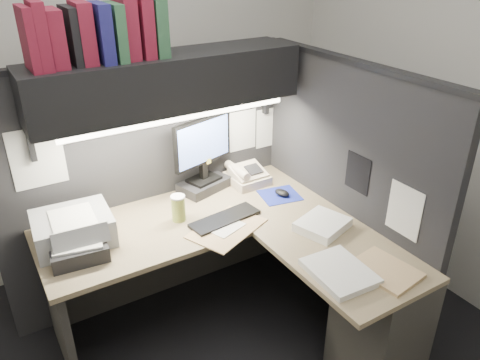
# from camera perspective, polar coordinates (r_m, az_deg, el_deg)

# --- Properties ---
(wall_back) EXTENTS (3.50, 0.04, 2.70)m
(wall_back) POSITION_cam_1_polar(r_m,az_deg,el_deg) (3.36, -15.79, 11.53)
(wall_back) COLOR silver
(wall_back) RESTS_ON floor
(wall_right) EXTENTS (0.04, 3.00, 2.70)m
(wall_right) POSITION_cam_1_polar(r_m,az_deg,el_deg) (3.20, 25.90, 9.08)
(wall_right) COLOR silver
(wall_right) RESTS_ON floor
(partition_back) EXTENTS (1.90, 0.06, 1.60)m
(partition_back) POSITION_cam_1_polar(r_m,az_deg,el_deg) (3.05, -10.84, -0.59)
(partition_back) COLOR black
(partition_back) RESTS_ON floor
(partition_right) EXTENTS (0.06, 1.50, 1.60)m
(partition_right) POSITION_cam_1_polar(r_m,az_deg,el_deg) (2.94, 12.34, -1.90)
(partition_right) COLOR black
(partition_right) RESTS_ON floor
(desk) EXTENTS (1.70, 1.53, 0.73)m
(desk) POSITION_cam_1_polar(r_m,az_deg,el_deg) (2.72, 5.40, -13.13)
(desk) COLOR #998861
(desk) RESTS_ON floor
(overhead_shelf) EXTENTS (1.55, 0.34, 0.30)m
(overhead_shelf) POSITION_cam_1_polar(r_m,az_deg,el_deg) (2.68, -8.77, 11.77)
(overhead_shelf) COLOR black
(overhead_shelf) RESTS_ON partition_back
(task_light_tube) EXTENTS (1.32, 0.04, 0.04)m
(task_light_tube) POSITION_cam_1_polar(r_m,az_deg,el_deg) (2.60, -7.27, 7.51)
(task_light_tube) COLOR white
(task_light_tube) RESTS_ON overhead_shelf
(monitor) EXTENTS (0.45, 0.28, 0.49)m
(monitor) POSITION_cam_1_polar(r_m,az_deg,el_deg) (3.02, -4.47, 2.18)
(monitor) COLOR black
(monitor) RESTS_ON desk
(keyboard) EXTENTS (0.44, 0.19, 0.02)m
(keyboard) POSITION_cam_1_polar(r_m,az_deg,el_deg) (2.75, -1.85, -4.74)
(keyboard) COLOR black
(keyboard) RESTS_ON desk
(mousepad) EXTENTS (0.28, 0.26, 0.00)m
(mousepad) POSITION_cam_1_polar(r_m,az_deg,el_deg) (3.03, 4.86, -1.86)
(mousepad) COLOR navy
(mousepad) RESTS_ON desk
(mouse) EXTENTS (0.09, 0.12, 0.04)m
(mouse) POSITION_cam_1_polar(r_m,az_deg,el_deg) (3.01, 5.14, -1.55)
(mouse) COLOR black
(mouse) RESTS_ON mousepad
(telephone) EXTENTS (0.25, 0.26, 0.10)m
(telephone) POSITION_cam_1_polar(r_m,az_deg,el_deg) (3.16, 0.87, 0.49)
(telephone) COLOR beige
(telephone) RESTS_ON desk
(coffee_cup) EXTENTS (0.09, 0.09, 0.15)m
(coffee_cup) POSITION_cam_1_polar(r_m,az_deg,el_deg) (2.75, -7.51, -3.51)
(coffee_cup) COLOR gold
(coffee_cup) RESTS_ON desk
(printer) EXTENTS (0.42, 0.37, 0.16)m
(printer) POSITION_cam_1_polar(r_m,az_deg,el_deg) (2.69, -19.68, -5.57)
(printer) COLOR #9B9EA1
(printer) RESTS_ON desk
(notebook_stack) EXTENTS (0.30, 0.26, 0.08)m
(notebook_stack) POSITION_cam_1_polar(r_m,az_deg,el_deg) (2.57, -19.08, -8.07)
(notebook_stack) COLOR black
(notebook_stack) RESTS_ON desk
(open_folder) EXTENTS (0.51, 0.43, 0.01)m
(open_folder) POSITION_cam_1_polar(r_m,az_deg,el_deg) (2.68, -1.60, -5.91)
(open_folder) COLOR tan
(open_folder) RESTS_ON desk
(paper_stack_a) EXTENTS (0.33, 0.30, 0.05)m
(paper_stack_a) POSITION_cam_1_polar(r_m,az_deg,el_deg) (2.71, 10.02, -5.38)
(paper_stack_a) COLOR white
(paper_stack_a) RESTS_ON desk
(paper_stack_b) EXTENTS (0.28, 0.35, 0.03)m
(paper_stack_b) POSITION_cam_1_polar(r_m,az_deg,el_deg) (2.38, 12.05, -10.89)
(paper_stack_b) COLOR white
(paper_stack_b) RESTS_ON desk
(manila_stack) EXTENTS (0.28, 0.34, 0.02)m
(manila_stack) POSITION_cam_1_polar(r_m,az_deg,el_deg) (2.46, 17.26, -10.46)
(manila_stack) COLOR tan
(manila_stack) RESTS_ON desk
(binder_row) EXTENTS (0.68, 0.25, 0.31)m
(binder_row) POSITION_cam_1_polar(r_m,az_deg,el_deg) (2.51, -17.02, 16.87)
(binder_row) COLOR maroon
(binder_row) RESTS_ON overhead_shelf
(pinned_papers) EXTENTS (1.76, 1.31, 0.51)m
(pinned_papers) POSITION_cam_1_polar(r_m,az_deg,el_deg) (2.79, -0.98, 2.98)
(pinned_papers) COLOR white
(pinned_papers) RESTS_ON partition_back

